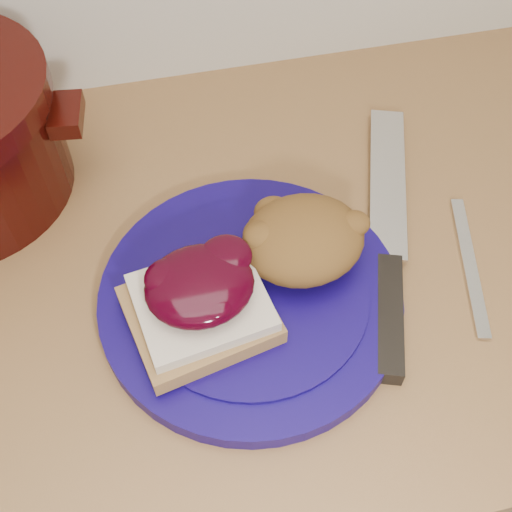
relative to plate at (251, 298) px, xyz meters
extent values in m
cube|color=beige|center=(-0.04, 0.06, -0.48)|extent=(4.00, 0.60, 0.86)
cylinder|color=#100553|center=(0.00, 0.00, 0.00)|extent=(0.33, 0.33, 0.02)
cube|color=olive|center=(-0.05, -0.02, 0.02)|extent=(0.15, 0.13, 0.02)
cube|color=beige|center=(-0.05, -0.02, 0.04)|extent=(0.13, 0.12, 0.01)
ellipsoid|color=black|center=(-0.05, -0.02, 0.06)|extent=(0.11, 0.10, 0.03)
ellipsoid|color=brown|center=(0.06, 0.03, 0.04)|extent=(0.13, 0.12, 0.06)
cube|color=black|center=(0.13, -0.05, 0.00)|extent=(0.07, 0.13, 0.02)
cube|color=silver|center=(0.18, 0.12, 0.00)|extent=(0.11, 0.22, 0.00)
cube|color=silver|center=(0.23, -0.01, -0.01)|extent=(0.06, 0.17, 0.00)
cube|color=black|center=(-0.15, 0.20, 0.09)|extent=(0.04, 0.06, 0.02)
camera|label=1|loc=(-0.07, -0.33, 0.54)|focal=45.00mm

